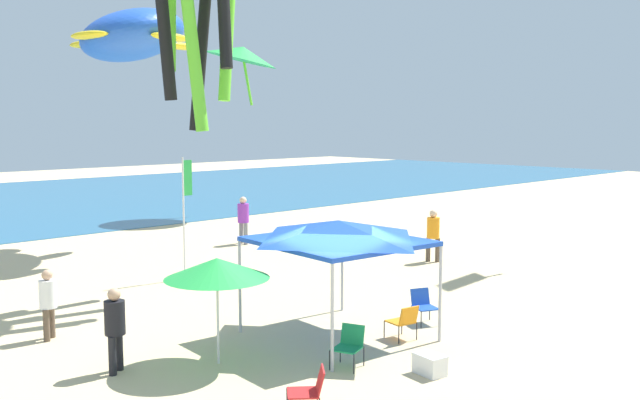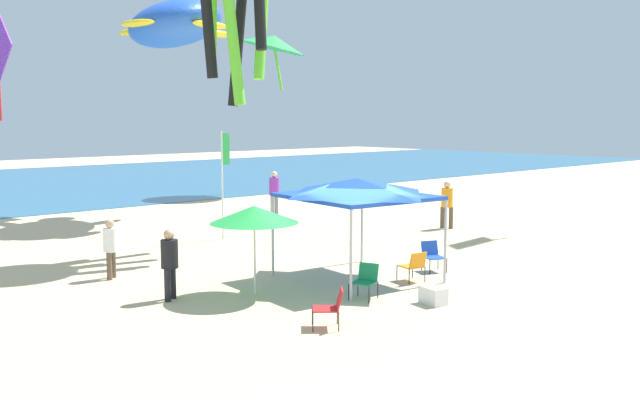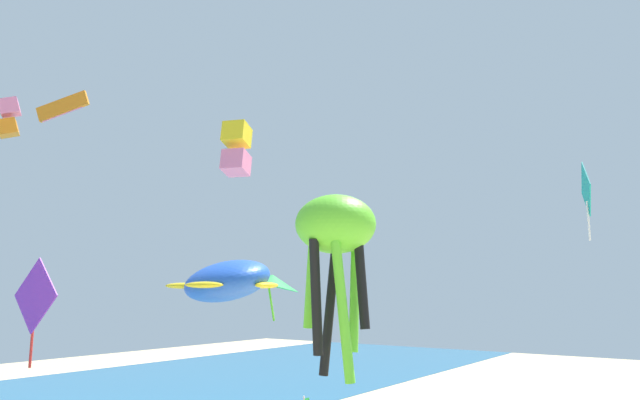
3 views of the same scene
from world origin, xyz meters
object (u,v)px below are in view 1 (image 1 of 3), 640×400
(canopy_tent, at_px, (338,232))
(folding_chair_facing_ocean, at_px, (423,304))
(beach_umbrella, at_px, (217,268))
(person_watching_sky, at_px, (115,323))
(person_kite_handler, at_px, (433,231))
(folding_chair_left_of_tent, at_px, (310,388))
(person_by_tent, at_px, (48,299))
(banner_flag, at_px, (185,206))
(folding_chair_right_of_tent, at_px, (349,343))
(kite_delta_green, at_px, (242,53))
(folding_chair_near_cooler, at_px, (404,320))
(kite_turtle_blue, at_px, (133,36))
(person_near_umbrella, at_px, (243,216))
(cooler_box, at_px, (430,364))

(canopy_tent, relative_size, folding_chair_facing_ocean, 4.58)
(beach_umbrella, bearing_deg, folding_chair_facing_ocean, -11.59)
(person_watching_sky, height_order, person_kite_handler, person_kite_handler)
(folding_chair_left_of_tent, xyz_separation_m, person_by_tent, (-1.34, 7.16, 0.47))
(folding_chair_facing_ocean, distance_m, banner_flag, 8.49)
(folding_chair_right_of_tent, relative_size, folding_chair_left_of_tent, 1.00)
(beach_umbrella, relative_size, banner_flag, 0.57)
(canopy_tent, height_order, kite_delta_green, kite_delta_green)
(folding_chair_near_cooler, height_order, person_by_tent, person_by_tent)
(kite_delta_green, bearing_deg, person_by_tent, -2.06)
(canopy_tent, xyz_separation_m, folding_chair_right_of_tent, (-1.25, -1.54, -1.95))
(person_watching_sky, height_order, person_by_tent, person_watching_sky)
(person_watching_sky, bearing_deg, folding_chair_facing_ocean, 127.92)
(kite_turtle_blue, relative_size, kite_delta_green, 1.21)
(folding_chair_left_of_tent, distance_m, person_kite_handler, 13.79)
(person_kite_handler, bearing_deg, banner_flag, -149.10)
(folding_chair_near_cooler, distance_m, kite_delta_green, 23.38)
(folding_chair_near_cooler, distance_m, kite_turtle_blue, 16.47)
(folding_chair_left_of_tent, xyz_separation_m, folding_chair_facing_ocean, (5.80, 2.08, 0.00))
(folding_chair_right_of_tent, bearing_deg, person_kite_handler, 98.00)
(person_near_umbrella, bearing_deg, folding_chair_left_of_tent, 152.11)
(person_by_tent, bearing_deg, cooler_box, 77.31)
(person_near_umbrella, bearing_deg, folding_chair_right_of_tent, 156.61)
(cooler_box, bearing_deg, person_by_tent, 120.62)
(beach_umbrella, bearing_deg, kite_turtle_blue, 66.44)
(beach_umbrella, distance_m, folding_chair_facing_ocean, 5.68)
(folding_chair_left_of_tent, bearing_deg, folding_chair_near_cooler, 149.37)
(folding_chair_right_of_tent, bearing_deg, kite_delta_green, 126.80)
(folding_chair_near_cooler, xyz_separation_m, folding_chair_left_of_tent, (-4.36, -1.52, 0.00))
(person_by_tent, bearing_deg, person_watching_sky, 47.25)
(canopy_tent, distance_m, person_by_tent, 6.71)
(beach_umbrella, distance_m, person_near_umbrella, 14.26)
(folding_chair_near_cooler, distance_m, person_by_tent, 8.03)
(beach_umbrella, distance_m, folding_chair_left_of_tent, 3.54)
(folding_chair_left_of_tent, height_order, folding_chair_facing_ocean, same)
(canopy_tent, height_order, person_watching_sky, canopy_tent)
(canopy_tent, bearing_deg, kite_delta_green, 57.58)
(folding_chair_left_of_tent, relative_size, kite_delta_green, 0.15)
(banner_flag, bearing_deg, cooler_box, -97.37)
(banner_flag, relative_size, person_watching_sky, 2.26)
(canopy_tent, bearing_deg, beach_umbrella, 171.90)
(canopy_tent, height_order, beach_umbrella, canopy_tent)
(folding_chair_left_of_tent, distance_m, person_by_tent, 7.30)
(folding_chair_right_of_tent, bearing_deg, person_by_tent, -169.25)
(folding_chair_right_of_tent, xyz_separation_m, folding_chair_facing_ocean, (3.57, 0.87, 0.00))
(folding_chair_near_cooler, height_order, folding_chair_right_of_tent, same)
(cooler_box, xyz_separation_m, person_near_umbrella, (6.60, 14.25, 0.92))
(cooler_box, distance_m, kite_delta_green, 25.51)
(person_kite_handler, bearing_deg, canopy_tent, -99.91)
(folding_chair_facing_ocean, bearing_deg, kite_turtle_blue, 112.98)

